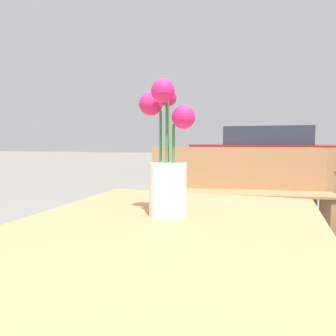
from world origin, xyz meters
name	(u,v)px	position (x,y,z in m)	size (l,w,h in m)	color
table_front	(161,272)	(0.00, 0.00, 0.62)	(0.79, 1.03, 0.73)	#9E7047
flower_vase	(167,168)	(-0.02, 0.12, 0.85)	(0.15, 0.14, 0.35)	silver
bench_middle	(238,189)	(0.07, 2.38, 0.46)	(1.69, 0.52, 0.85)	#9E7047
bicycle	(294,176)	(0.86, 4.95, 0.33)	(1.44, 0.64, 0.72)	black
parked_car	(269,151)	(0.61, 8.53, 0.60)	(4.11, 2.27, 1.25)	maroon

